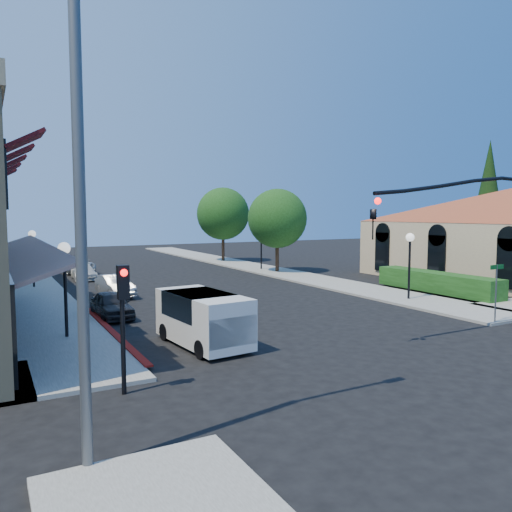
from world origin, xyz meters
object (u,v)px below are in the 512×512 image
street_name_sign (496,284)px  parked_car_c (84,272)px  secondary_signal (123,305)px  signal_mast_arm (487,227)px  lamppost_right_near (410,249)px  lamppost_left_far (32,244)px  parked_car_d (78,265)px  conifer_far (489,193)px  white_van (204,316)px  lamppost_right_far (261,236)px  cobra_streetlight (100,175)px  parked_car_b (115,286)px  street_tree_a (277,219)px  lamppost_left_near (65,265)px  parked_car_a (112,305)px  street_tree_b (223,214)px

street_name_sign → parked_car_c: 26.07m
secondary_signal → signal_mast_arm: bearing=0.4°
lamppost_right_near → parked_car_c: (-13.59, 17.00, -2.21)m
lamppost_left_far → parked_car_d: 8.45m
parked_car_d → signal_mast_arm: bearing=-70.1°
street_name_sign → conifer_far: bearing=37.6°
conifer_far → white_van: bearing=-157.9°
lamppost_right_far → parked_car_c: 13.81m
lamppost_right_near → cobra_streetlight: bearing=-150.5°
secondary_signal → cobra_streetlight: (-1.15, -3.41, 2.95)m
signal_mast_arm → cobra_streetlight: (-15.01, -3.50, 1.18)m
conifer_far → lamppost_right_near: (-19.50, -10.00, -3.62)m
street_name_sign → parked_car_d: size_ratio=0.56×
street_name_sign → parked_car_b: street_name_sign is taller
street_tree_a → white_van: bearing=-127.6°
secondary_signal → cobra_streetlight: cobra_streetlight is taller
lamppost_left_near → white_van: lamppost_left_near is taller
lamppost_left_far → white_van: lamppost_left_far is taller
parked_car_a → parked_car_c: parked_car_a is taller
parked_car_c → lamppost_right_far: bearing=-2.1°
signal_mast_arm → parked_car_a: (-12.06, 9.64, -3.50)m
lamppost_right_near → lamppost_left_near: bearing=180.0°
white_van → parked_car_d: white_van is taller
signal_mast_arm → parked_car_b: signal_mast_arm is taller
street_name_sign → lamppost_left_far: (-16.00, 19.80, 1.04)m
street_tree_a → white_van: size_ratio=1.51×
parked_car_d → cobra_streetlight: bearing=-99.0°
conifer_far → parked_car_a: bearing=-168.6°
street_tree_a → secondary_signal: street_tree_a is taller
parked_car_d → parked_car_c: bearing=-95.0°
street_tree_a → cobra_streetlight: bearing=-126.8°
cobra_streetlight → lamppost_left_far: 24.14m
white_van → signal_mast_arm: bearing=-18.0°
lamppost_right_near → lamppost_right_far: same height
signal_mast_arm → lamppost_right_far: 22.70m
conifer_far → street_name_sign: (-20.50, -15.80, -4.66)m
signal_mast_arm → parked_car_b: (-10.66, 15.22, -3.49)m
white_van → secondary_signal: bearing=-136.2°
secondary_signal → parked_car_d: (3.20, 27.89, -1.70)m
signal_mast_arm → street_name_sign: bearing=23.2°
lamppost_right_far → parked_car_b: size_ratio=0.98×
street_tree_a → signal_mast_arm: bearing=-98.2°
signal_mast_arm → white_van: (-10.28, 3.34, -3.03)m
lamppost_right_near → parked_car_a: size_ratio=1.04×
street_tree_a → parked_car_b: 15.03m
cobra_streetlight → street_name_sign: bearing=14.2°
street_tree_a → street_tree_b: (0.00, 10.00, 0.35)m
secondary_signal → cobra_streetlight: bearing=-108.6°
street_name_sign → lamppost_left_far: size_ratio=0.70×
lamppost_right_far → parked_car_a: bearing=-138.8°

